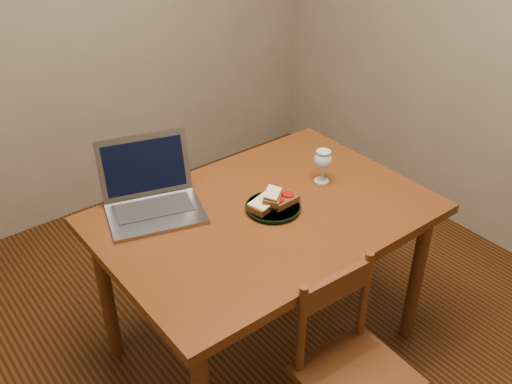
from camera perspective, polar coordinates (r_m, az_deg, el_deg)
floor at (r=2.72m, az=-0.12°, el=-15.94°), size 3.20×3.20×0.02m
table at (r=2.32m, az=0.94°, el=-3.66°), size 1.30×0.90×0.74m
chair at (r=2.14m, az=9.71°, el=-16.59°), size 0.38×0.37×0.39m
plate at (r=2.28m, az=1.72°, el=-1.57°), size 0.22×0.22×0.02m
sandwich_cheese at (r=2.25m, az=0.83°, el=-1.17°), size 0.14×0.10×0.04m
sandwich_tomato at (r=2.28m, az=2.72°, el=-0.73°), size 0.13×0.08×0.04m
sandwich_top at (r=2.25m, az=1.65°, el=-0.42°), size 0.12×0.12×0.03m
milk_glass at (r=2.44m, az=6.67°, el=2.57°), size 0.08×0.08×0.15m
laptop at (r=2.31m, az=-10.50°, el=0.10°), size 0.45×0.43×0.27m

